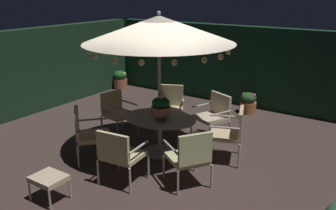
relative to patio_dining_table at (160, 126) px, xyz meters
The scene contains 16 objects.
ground_plane 0.56m from the patio_dining_table, 95.95° to the left, with size 8.53×7.85×0.02m, color #43342F.
hedge_backdrop_rear 3.86m from the patio_dining_table, 90.09° to the left, with size 8.53×0.30×2.12m, color #143320.
hedge_backdrop_left 4.15m from the patio_dining_table, behind, with size 0.30×7.85×2.12m, color #19331F.
patio_dining_table is the anchor object (origin of this frame).
patio_umbrella 1.81m from the patio_dining_table, 43.57° to the right, with size 2.72×2.72×2.68m.
centerpiece_planter 0.46m from the patio_dining_table, 44.48° to the right, with size 0.36×0.36×0.47m.
patio_chair_north 1.34m from the patio_dining_table, 20.64° to the left, with size 0.77×0.80×1.00m.
patio_chair_northeast 1.34m from the patio_dining_table, 66.66° to the left, with size 0.82×0.77×0.96m.
patio_chair_east 1.35m from the patio_dining_table, 114.91° to the left, with size 0.76×0.78×0.97m.
patio_chair_southeast 1.33m from the patio_dining_table, 169.52° to the left, with size 0.68×0.68×0.93m.
patio_chair_south 1.35m from the patio_dining_table, 132.91° to the right, with size 0.88×0.88×0.99m.
patio_chair_southwest 1.34m from the patio_dining_table, 83.24° to the right, with size 0.71×0.66×0.95m.
patio_chair_west 1.35m from the patio_dining_table, 33.79° to the right, with size 0.85×0.85×0.97m.
ottoman_footrest 2.32m from the patio_dining_table, 100.26° to the right, with size 0.49×0.42×0.39m.
potted_plant_back_right 3.25m from the patio_dining_table, 81.34° to the left, with size 0.41×0.41×0.53m.
potted_plant_left_near 4.93m from the patio_dining_table, 140.09° to the left, with size 0.42×0.42×0.58m.
Camera 1 is at (3.76, -5.31, 3.05)m, focal length 38.88 mm.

